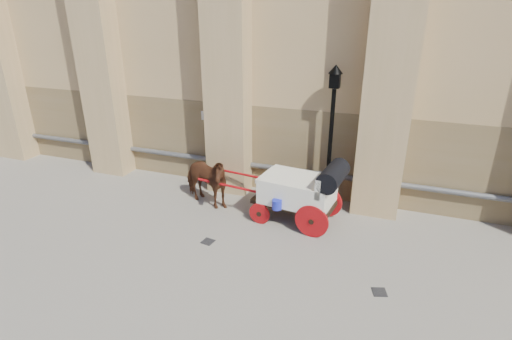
% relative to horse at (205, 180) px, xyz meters
% --- Properties ---
extents(ground, '(90.00, 90.00, 0.00)m').
position_rel_horse_xyz_m(ground, '(1.27, -2.16, -0.88)').
color(ground, gray).
rests_on(ground, ground).
extents(horse, '(2.28, 1.58, 1.76)m').
position_rel_horse_xyz_m(horse, '(0.00, 0.00, 0.00)').
color(horse, brown).
rests_on(horse, ground).
extents(carriage, '(4.69, 1.79, 2.00)m').
position_rel_horse_xyz_m(carriage, '(3.23, -0.02, 0.20)').
color(carriage, black).
rests_on(carriage, ground).
extents(street_lamp, '(0.43, 0.43, 4.54)m').
position_rel_horse_xyz_m(street_lamp, '(3.74, 1.34, 1.55)').
color(street_lamp, black).
rests_on(street_lamp, ground).
extents(drain_grate_near, '(0.37, 0.37, 0.01)m').
position_rel_horse_xyz_m(drain_grate_near, '(1.05, -2.01, -0.87)').
color(drain_grate_near, black).
rests_on(drain_grate_near, ground).
extents(drain_grate_far, '(0.40, 0.40, 0.01)m').
position_rel_horse_xyz_m(drain_grate_far, '(5.72, -2.58, -0.87)').
color(drain_grate_far, black).
rests_on(drain_grate_far, ground).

